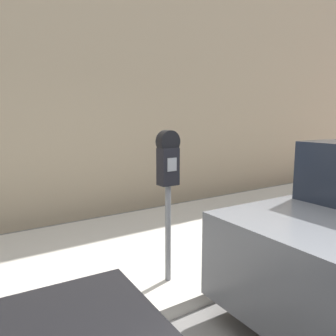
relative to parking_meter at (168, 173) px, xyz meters
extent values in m
cube|color=#BCB7AD|center=(-0.32, 0.98, -1.18)|extent=(24.00, 2.80, 0.13)
cube|color=tan|center=(-0.32, 2.98, 1.99)|extent=(24.00, 0.30, 6.48)
cylinder|color=slate|center=(0.00, 0.00, -0.62)|extent=(0.06, 0.06, 1.00)
cube|color=black|center=(0.00, 0.00, 0.06)|extent=(0.19, 0.13, 0.37)
cube|color=gray|center=(0.00, -0.07, 0.09)|extent=(0.10, 0.01, 0.13)
cylinder|color=black|center=(0.00, 0.00, 0.30)|extent=(0.22, 0.10, 0.22)
cylinder|color=black|center=(0.83, -0.67, -0.93)|extent=(0.65, 0.24, 0.64)
camera|label=1|loc=(-1.75, -2.62, 0.54)|focal=35.00mm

